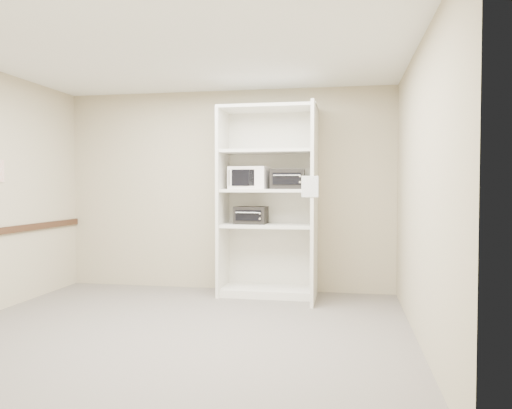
% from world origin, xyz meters
% --- Properties ---
extents(floor, '(4.50, 4.00, 0.01)m').
position_xyz_m(floor, '(0.00, 0.00, 0.00)').
color(floor, '#665F57').
rests_on(floor, ground).
extents(ceiling, '(4.50, 4.00, 0.01)m').
position_xyz_m(ceiling, '(0.00, 0.00, 2.70)').
color(ceiling, white).
extents(wall_back, '(4.50, 0.02, 2.70)m').
position_xyz_m(wall_back, '(0.00, 2.00, 1.35)').
color(wall_back, tan).
rests_on(wall_back, ground).
extents(wall_front, '(4.50, 0.02, 2.70)m').
position_xyz_m(wall_front, '(0.00, -2.00, 1.35)').
color(wall_front, tan).
rests_on(wall_front, ground).
extents(wall_right, '(0.02, 4.00, 2.70)m').
position_xyz_m(wall_right, '(2.25, 0.00, 1.35)').
color(wall_right, tan).
rests_on(wall_right, ground).
extents(shelving_unit, '(1.24, 0.92, 2.42)m').
position_xyz_m(shelving_unit, '(0.67, 1.70, 1.13)').
color(shelving_unit, silver).
rests_on(shelving_unit, floor).
extents(microwave, '(0.51, 0.40, 0.29)m').
position_xyz_m(microwave, '(0.37, 1.72, 1.51)').
color(microwave, white).
rests_on(microwave, shelving_unit).
extents(toaster_oven_upper, '(0.45, 0.35, 0.25)m').
position_xyz_m(toaster_oven_upper, '(0.87, 1.73, 1.49)').
color(toaster_oven_upper, black).
rests_on(toaster_oven_upper, shelving_unit).
extents(toaster_oven_lower, '(0.42, 0.32, 0.22)m').
position_xyz_m(toaster_oven_lower, '(0.39, 1.70, 1.03)').
color(toaster_oven_lower, black).
rests_on(toaster_oven_lower, shelving_unit).
extents(paper_sign, '(0.19, 0.01, 0.24)m').
position_xyz_m(paper_sign, '(1.20, 1.07, 1.40)').
color(paper_sign, white).
rests_on(paper_sign, shelving_unit).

